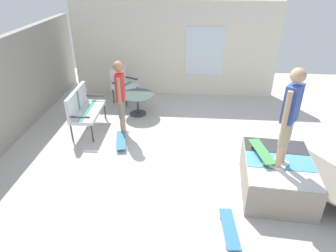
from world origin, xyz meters
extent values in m
cube|color=beige|center=(0.00, 0.00, -0.05)|extent=(12.00, 12.00, 0.10)
cube|color=silver|center=(3.80, 0.50, 1.36)|extent=(0.20, 6.00, 2.73)
cube|color=silver|center=(3.69, -0.40, 1.35)|extent=(0.03, 1.10, 1.40)
cube|color=gray|center=(-0.69, -1.60, 0.31)|extent=(1.58, 1.26, 0.62)
cube|color=silver|center=(-1.19, -1.56, 0.62)|extent=(0.56, 1.14, 0.01)
cube|color=#4C99D8|center=(-0.69, -1.60, 0.62)|extent=(0.56, 1.14, 0.01)
cube|color=#333338|center=(-0.19, -1.64, 0.62)|extent=(0.56, 1.14, 0.01)
cylinder|color=#B2B2B7|center=(-0.65, -1.05, 0.59)|extent=(1.44, 0.16, 0.05)
cube|color=gray|center=(-0.76, -2.56, 0.28)|extent=(1.52, 0.99, 0.51)
cylinder|color=#38383D|center=(0.66, 2.13, 0.22)|extent=(0.04, 0.04, 0.44)
cylinder|color=#38383D|center=(1.83, 2.16, 0.22)|extent=(0.04, 0.04, 0.44)
cylinder|color=#38383D|center=(0.65, 2.60, 0.22)|extent=(0.04, 0.04, 0.44)
cylinder|color=#38383D|center=(1.82, 2.63, 0.22)|extent=(0.04, 0.04, 0.44)
cube|color=silver|center=(1.24, 2.38, 0.48)|extent=(1.26, 0.58, 0.08)
cube|color=#338C66|center=(1.24, 2.38, 0.52)|extent=(1.21, 0.13, 0.00)
cube|color=silver|center=(1.23, 2.61, 0.77)|extent=(1.25, 0.11, 0.50)
cube|color=#338C66|center=(1.23, 2.61, 0.77)|extent=(0.10, 0.09, 0.46)
cube|color=#38383D|center=(0.63, 2.36, 0.64)|extent=(0.05, 0.47, 0.04)
cube|color=#38383D|center=(1.84, 2.39, 0.64)|extent=(0.05, 0.47, 0.04)
cylinder|color=#38383D|center=(2.63, 1.76, 0.22)|extent=(0.04, 0.04, 0.44)
cylinder|color=#38383D|center=(3.11, 1.52, 0.22)|extent=(0.04, 0.04, 0.44)
cylinder|color=#38383D|center=(2.84, 2.18, 0.22)|extent=(0.04, 0.04, 0.44)
cylinder|color=#38383D|center=(3.32, 1.94, 0.22)|extent=(0.04, 0.04, 0.44)
cube|color=silver|center=(2.97, 1.85, 0.48)|extent=(0.80, 0.77, 0.08)
cube|color=#338C66|center=(2.97, 1.85, 0.52)|extent=(0.56, 0.35, 0.00)
cube|color=silver|center=(3.08, 2.06, 0.77)|extent=(0.59, 0.35, 0.50)
cube|color=#338C66|center=(3.08, 2.06, 0.77)|extent=(0.13, 0.12, 0.46)
cube|color=#38383D|center=(2.71, 1.98, 0.64)|extent=(0.24, 0.44, 0.04)
cube|color=#38383D|center=(3.23, 1.72, 0.64)|extent=(0.24, 0.44, 0.04)
cylinder|color=#38383D|center=(2.17, 1.35, 0.28)|extent=(0.06, 0.06, 0.55)
cylinder|color=#38383D|center=(2.17, 1.35, 0.01)|extent=(0.44, 0.44, 0.03)
cylinder|color=#425651|center=(2.17, 1.35, 0.56)|extent=(0.90, 0.90, 0.02)
cube|color=silver|center=(1.02, 1.51, 0.03)|extent=(0.14, 0.25, 0.05)
cylinder|color=#9E7051|center=(1.02, 1.51, 0.26)|extent=(0.10, 0.10, 0.42)
cylinder|color=slate|center=(1.02, 1.51, 0.68)|extent=(0.13, 0.13, 0.42)
cube|color=silver|center=(1.19, 1.53, 0.03)|extent=(0.14, 0.25, 0.05)
cylinder|color=#9E7051|center=(1.19, 1.53, 0.26)|extent=(0.10, 0.10, 0.42)
cylinder|color=slate|center=(1.19, 1.53, 0.68)|extent=(0.13, 0.13, 0.42)
cube|color=red|center=(1.10, 1.52, 1.19)|extent=(0.34, 0.22, 0.62)
sphere|color=#9E7051|center=(1.10, 1.52, 1.65)|extent=(0.24, 0.24, 0.24)
cylinder|color=#9E7051|center=(0.90, 1.50, 1.17)|extent=(0.08, 0.08, 0.59)
cylinder|color=#9E7051|center=(1.30, 1.55, 1.17)|extent=(0.08, 0.08, 0.59)
cube|color=silver|center=(-0.90, -1.50, 0.65)|extent=(0.23, 0.26, 0.05)
cylinder|color=tan|center=(-0.90, -1.50, 0.88)|extent=(0.10, 0.10, 0.39)
cylinder|color=tan|center=(-0.90, -1.50, 1.27)|extent=(0.13, 0.13, 0.39)
cube|color=silver|center=(-0.76, -1.59, 0.65)|extent=(0.23, 0.26, 0.05)
cylinder|color=tan|center=(-0.76, -1.59, 0.88)|extent=(0.10, 0.10, 0.39)
cylinder|color=tan|center=(-0.76, -1.59, 1.27)|extent=(0.13, 0.13, 0.39)
cube|color=#334C99|center=(-0.83, -1.55, 1.76)|extent=(0.37, 0.33, 0.58)
sphere|color=tan|center=(-0.83, -1.55, 2.19)|extent=(0.22, 0.22, 0.22)
cylinder|color=tan|center=(-0.99, -1.43, 1.74)|extent=(0.08, 0.08, 0.55)
cylinder|color=tan|center=(-0.66, -1.66, 1.74)|extent=(0.08, 0.08, 0.55)
cube|color=#3372B2|center=(0.64, 1.48, 0.09)|extent=(0.82, 0.36, 0.02)
cylinder|color=gold|center=(0.93, 1.46, 0.03)|extent=(0.06, 0.04, 0.06)
cylinder|color=gold|center=(0.89, 1.61, 0.03)|extent=(0.06, 0.04, 0.06)
cylinder|color=gold|center=(0.38, 1.34, 0.03)|extent=(0.06, 0.04, 0.06)
cylinder|color=gold|center=(0.35, 1.50, 0.03)|extent=(0.06, 0.04, 0.06)
cube|color=#3372B2|center=(-1.74, -0.70, 0.09)|extent=(0.81, 0.26, 0.02)
cylinder|color=gold|center=(-1.45, -0.76, 0.03)|extent=(0.06, 0.03, 0.06)
cylinder|color=gold|center=(-1.46, -0.60, 0.03)|extent=(0.06, 0.03, 0.06)
cylinder|color=gold|center=(-2.01, -0.80, 0.03)|extent=(0.06, 0.03, 0.06)
cylinder|color=gold|center=(-2.02, -0.64, 0.03)|extent=(0.06, 0.03, 0.06)
cube|color=#3F8C4C|center=(-0.55, -1.31, 0.72)|extent=(0.82, 0.35, 0.01)
cylinder|color=gold|center=(-0.26, -1.34, 0.66)|extent=(0.06, 0.04, 0.06)
cylinder|color=gold|center=(-0.29, -1.18, 0.66)|extent=(0.06, 0.04, 0.06)
cylinder|color=gold|center=(-0.81, -1.45, 0.66)|extent=(0.06, 0.04, 0.06)
cylinder|color=gold|center=(-0.84, -1.29, 0.66)|extent=(0.06, 0.04, 0.06)
camera|label=1|loc=(-5.01, -0.04, 3.58)|focal=31.97mm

